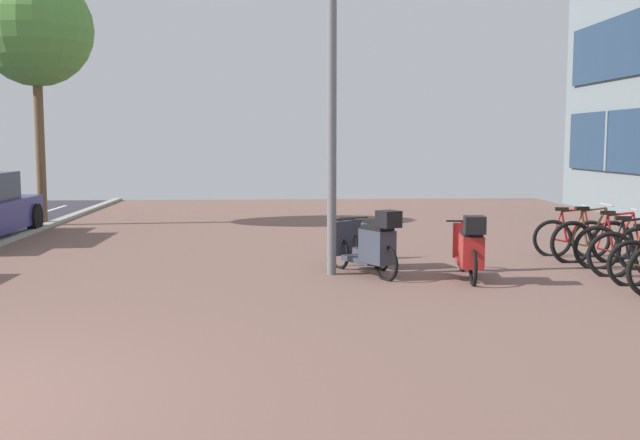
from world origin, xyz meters
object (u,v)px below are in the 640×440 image
bicycle_rack_04 (634,254)px  bicycle_rack_06 (592,242)px  scooter_near (370,245)px  scooter_mid (371,241)px  lamp_post (332,72)px  bicycle_rack_05 (618,247)px  scooter_far (470,249)px  street_tree (35,30)px  bicycle_rack_07 (571,238)px

bicycle_rack_04 → bicycle_rack_06: (-0.07, 1.31, 0.01)m
scooter_near → bicycle_rack_06: bearing=14.9°
bicycle_rack_06 → scooter_mid: bearing=-178.9°
scooter_mid → lamp_post: (-0.69, -0.75, 2.61)m
bicycle_rack_05 → scooter_far: size_ratio=0.79×
scooter_mid → street_tree: bearing=138.8°
bicycle_rack_05 → bicycle_rack_06: (-0.14, 0.66, 0.00)m
bicycle_rack_05 → bicycle_rack_06: size_ratio=0.95×
bicycle_rack_04 → scooter_near: size_ratio=0.88×
bicycle_rack_07 → scooter_mid: (-3.59, -0.73, 0.07)m
scooter_mid → scooter_far: bearing=-46.2°
street_tree → scooter_far: bearing=-42.0°
scooter_mid → street_tree: street_tree is taller
bicycle_rack_05 → lamp_post: 5.23m
bicycle_rack_05 → bicycle_rack_06: 0.67m
scooter_near → street_tree: size_ratio=0.26×
lamp_post → street_tree: 9.61m
scooter_near → lamp_post: lamp_post is taller
bicycle_rack_07 → lamp_post: 5.26m
bicycle_rack_04 → bicycle_rack_07: bicycle_rack_04 is taller
bicycle_rack_07 → lamp_post: (-4.28, -1.48, 2.68)m
bicycle_rack_04 → bicycle_rack_05: 0.66m
scooter_far → lamp_post: bearing=163.8°
bicycle_rack_07 → scooter_near: size_ratio=0.83×
scooter_far → street_tree: street_tree is taller
bicycle_rack_07 → lamp_post: lamp_post is taller
bicycle_rack_05 → lamp_post: size_ratio=0.25×
bicycle_rack_07 → scooter_near: bearing=-155.8°
bicycle_rack_05 → lamp_post: lamp_post is taller
scooter_far → lamp_post: (-1.95, 0.57, 2.56)m
street_tree → scooter_near: bearing=-45.8°
bicycle_rack_04 → street_tree: street_tree is taller
bicycle_rack_04 → scooter_mid: bicycle_rack_04 is taller
bicycle_rack_06 → street_tree: bearing=150.3°
bicycle_rack_04 → scooter_mid: size_ratio=0.83×
bicycle_rack_07 → scooter_mid: 3.66m
bicycle_rack_04 → bicycle_rack_07: (-0.15, 1.97, -0.02)m
bicycle_rack_06 → scooter_mid: size_ratio=0.85×
bicycle_rack_06 → bicycle_rack_07: bearing=96.9°
scooter_far → scooter_near: bearing=164.7°
scooter_near → bicycle_rack_07: bearing=24.2°
bicycle_rack_05 → street_tree: street_tree is taller
scooter_far → lamp_post: size_ratio=0.32×
bicycle_rack_04 → scooter_near: bearing=175.5°
scooter_mid → street_tree: 10.33m
bicycle_rack_04 → lamp_post: lamp_post is taller
bicycle_rack_05 → bicycle_rack_07: size_ratio=1.04×
bicycle_rack_05 → scooter_near: (-3.94, -0.35, 0.12)m
lamp_post → scooter_near: bearing=-18.4°
scooter_far → street_tree: bearing=138.0°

